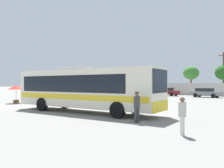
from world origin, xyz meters
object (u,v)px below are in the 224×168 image
Objects in this scene: parked_car_third_grey at (206,92)px; roadside_tree_midright at (224,73)px; vendor_umbrella_near_gate_red at (16,88)px; roadside_tree_left at (149,78)px; passenger_waiting_on_apron at (182,114)px; roadside_tree_midleft at (191,73)px; attendant_by_bus_door at (137,105)px; coach_bus_cream_yellow at (83,88)px; vendor_umbrella_secondary_orange at (62,86)px; utility_pole_near at (224,73)px; parked_car_leftmost_silver at (143,91)px; parked_car_second_maroon at (167,91)px.

parked_car_third_grey is 0.79× the size of roadside_tree_midright.
roadside_tree_left is at bearing 99.12° from vendor_umbrella_near_gate_red.
passenger_waiting_on_apron is at bearing -77.07° from roadside_tree_midright.
roadside_tree_midleft is 1.05× the size of roadside_tree_midright.
parked_car_third_grey is at bearing 101.71° from attendant_by_bus_door.
coach_bus_cream_yellow is 2.22× the size of roadside_tree_midright.
vendor_umbrella_secondary_orange is 30.47m from utility_pole_near.
coach_bus_cream_yellow is 9.47m from passenger_waiting_on_apron.
roadside_tree_midright is (12.69, 7.48, 3.35)m from parked_car_leftmost_silver.
passenger_waiting_on_apron is at bearing -68.06° from roadside_tree_midleft.
vendor_umbrella_secondary_orange is 0.37× the size of roadside_tree_midleft.
vendor_umbrella_near_gate_red is 36.98m from roadside_tree_left.
attendant_by_bus_door is 0.31× the size of roadside_tree_midright.
parked_car_leftmost_silver is 14.96m from utility_pole_near.
roadside_tree_midleft reaches higher than passenger_waiting_on_apron.
roadside_tree_midright reaches higher than parked_car_leftmost_silver.
coach_bus_cream_yellow reaches higher than vendor_umbrella_secondary_orange.
vendor_umbrella_near_gate_red reaches higher than attendant_by_bus_door.
attendant_by_bus_door is 32.45m from parked_car_leftmost_silver.
parked_car_second_maroon is 0.95× the size of parked_car_third_grey.
coach_bus_cream_yellow is 2.82× the size of parked_car_third_grey.
vendor_umbrella_near_gate_red reaches higher than parked_car_second_maroon.
attendant_by_bus_door is 0.85× the size of vendor_umbrella_near_gate_red.
attendant_by_bus_door reaches higher than passenger_waiting_on_apron.
parked_car_third_grey is 0.55× the size of utility_pole_near.
utility_pole_near is 0.16m from roadside_tree_midright.
roadside_tree_midleft is (-12.54, 37.86, 3.44)m from attendant_by_bus_door.
vendor_umbrella_near_gate_red is 0.34× the size of roadside_tree_midleft.
parked_car_leftmost_silver is at bearing -149.49° from roadside_tree_midright.
roadside_tree_left reaches higher than passenger_waiting_on_apron.
coach_bus_cream_yellow is 11.66m from vendor_umbrella_near_gate_red.
passenger_waiting_on_apron is 20.96m from vendor_umbrella_near_gate_red.
coach_bus_cream_yellow is 5.68× the size of vendor_umbrella_secondary_orange.
roadside_tree_left is at bearing 121.44° from attendant_by_bus_door.
coach_bus_cream_yellow is at bearing -75.62° from parked_car_second_maroon.
passenger_waiting_on_apron is 19.01m from vendor_umbrella_secondary_orange.
utility_pole_near is at bearing -11.19° from roadside_tree_left.
passenger_waiting_on_apron is at bearing -53.69° from parked_car_leftmost_silver.
roadside_tree_midright is at bearing 69.30° from vendor_umbrella_near_gate_red.
vendor_umbrella_secondary_orange is 0.28× the size of utility_pole_near.
roadside_tree_midright is (18.32, -3.50, 0.68)m from roadside_tree_left.
roadside_tree_midleft reaches higher than parked_car_third_grey.
vendor_umbrella_secondary_orange is (-14.42, 5.63, 0.88)m from attendant_by_bus_door.
vendor_umbrella_near_gate_red is 27.51m from parked_car_third_grey.
vendor_umbrella_secondary_orange reaches higher than vendor_umbrella_near_gate_red.
coach_bus_cream_yellow reaches higher than passenger_waiting_on_apron.
vendor_umbrella_secondary_orange is at bearing -93.33° from roadside_tree_midleft.
roadside_tree_midright is (9.40, 29.04, 2.30)m from vendor_umbrella_secondary_orange.
parked_car_second_maroon is at bearing 78.43° from vendor_umbrella_near_gate_red.
vendor_umbrella_secondary_orange is 22.67m from parked_car_third_grey.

